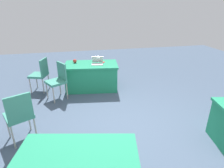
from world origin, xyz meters
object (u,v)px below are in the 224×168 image
object	(u,v)px
scissors_red	(103,62)
chair_tucked_right	(41,73)
laptop_silver	(97,63)
yarn_ball	(75,61)
table_foreground	(92,76)
chair_near_front	(19,114)
chair_aisle	(58,79)

from	to	relation	value
scissors_red	chair_tucked_right	bearing A→B (deg)	-59.73
chair_tucked_right	laptop_silver	world-z (taller)	laptop_silver
chair_tucked_right	yarn_ball	size ratio (longest dim) A/B	8.73
table_foreground	scissors_red	bearing A→B (deg)	-172.02
chair_near_front	yarn_ball	xyz separation A→B (m)	(-1.05, -2.31, 0.24)
yarn_ball	scissors_red	bearing A→B (deg)	169.29
chair_tucked_right	chair_aisle	size ratio (longest dim) A/B	1.00
chair_aisle	laptop_silver	xyz separation A→B (m)	(-1.10, -0.41, 0.25)
chair_tucked_right	table_foreground	bearing A→B (deg)	-77.35
laptop_silver	yarn_ball	size ratio (longest dim) A/B	3.37
scissors_red	laptop_silver	bearing A→B (deg)	-29.27
chair_near_front	yarn_ball	size ratio (longest dim) A/B	8.96
chair_near_front	yarn_ball	world-z (taller)	chair_near_front
table_foreground	chair_aisle	size ratio (longest dim) A/B	1.68
chair_tucked_right	yarn_ball	xyz separation A→B (m)	(-0.98, -0.08, 0.26)
table_foreground	scissors_red	size ratio (longest dim) A/B	8.95
laptop_silver	scissors_red	size ratio (longest dim) A/B	2.05
chair_tucked_right	chair_near_front	bearing A→B (deg)	-164.01
chair_near_front	scissors_red	xyz separation A→B (m)	(-1.87, -2.15, 0.19)
laptop_silver	scissors_red	distance (m)	0.22
laptop_silver	table_foreground	bearing A→B (deg)	-3.76
laptop_silver	scissors_red	world-z (taller)	laptop_silver
table_foreground	chair_aisle	xyz separation A→B (m)	(0.92, 0.46, 0.17)
laptop_silver	chair_aisle	bearing A→B (deg)	31.81
chair_tucked_right	scissors_red	world-z (taller)	chair_tucked_right
yarn_ball	chair_aisle	bearing A→B (deg)	54.63
yarn_ball	scissors_red	xyz separation A→B (m)	(-0.82, 0.15, -0.05)
chair_near_front	yarn_ball	distance (m)	2.55
chair_near_front	laptop_silver	xyz separation A→B (m)	(-1.68, -2.05, 0.23)
table_foreground	laptop_silver	distance (m)	0.46
chair_near_front	chair_tucked_right	xyz separation A→B (m)	(-0.07, -2.23, -0.02)
table_foreground	scissors_red	distance (m)	0.53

